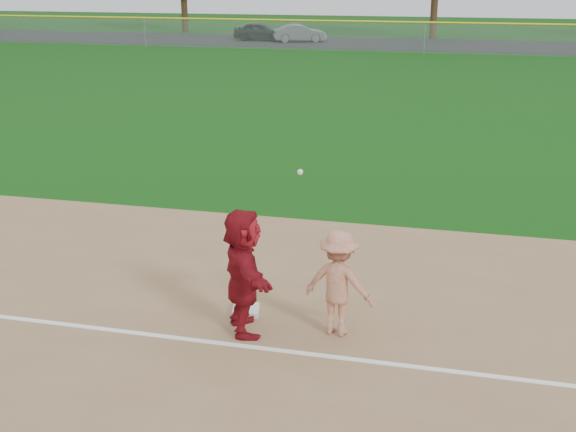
% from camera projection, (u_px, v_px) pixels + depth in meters
% --- Properties ---
extents(ground, '(160.00, 160.00, 0.00)m').
position_uv_depth(ground, '(266.00, 324.00, 11.36)').
color(ground, '#0E440D').
rests_on(ground, ground).
extents(foul_line, '(60.00, 0.10, 0.01)m').
position_uv_depth(foul_line, '(251.00, 347.00, 10.61)').
color(foul_line, white).
rests_on(foul_line, infield_dirt).
extents(parking_asphalt, '(120.00, 10.00, 0.01)m').
position_uv_depth(parking_asphalt, '(429.00, 45.00, 53.66)').
color(parking_asphalt, black).
rests_on(parking_asphalt, ground).
extents(first_base, '(0.50, 0.50, 0.09)m').
position_uv_depth(first_base, '(246.00, 310.00, 11.66)').
color(first_base, silver).
rests_on(first_base, infield_dirt).
extents(base_runner, '(1.32, 1.90, 1.97)m').
position_uv_depth(base_runner, '(243.00, 271.00, 10.79)').
color(base_runner, maroon).
rests_on(base_runner, infield_dirt).
extents(car_left, '(4.08, 1.67, 1.38)m').
position_uv_depth(car_left, '(260.00, 31.00, 56.59)').
color(car_left, black).
rests_on(car_left, parking_asphalt).
extents(car_mid, '(4.24, 2.72, 1.32)m').
position_uv_depth(car_mid, '(300.00, 33.00, 55.39)').
color(car_mid, '#5C5E63').
rests_on(car_mid, parking_asphalt).
extents(first_base_play, '(1.25, 0.79, 2.52)m').
position_uv_depth(first_base_play, '(338.00, 283.00, 10.78)').
color(first_base_play, '#A2A2A5').
rests_on(first_base_play, infield_dirt).
extents(outfield_fence, '(110.00, 0.12, 110.00)m').
position_uv_depth(outfield_fence, '(425.00, 23.00, 47.51)').
color(outfield_fence, '#999EA0').
rests_on(outfield_fence, ground).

